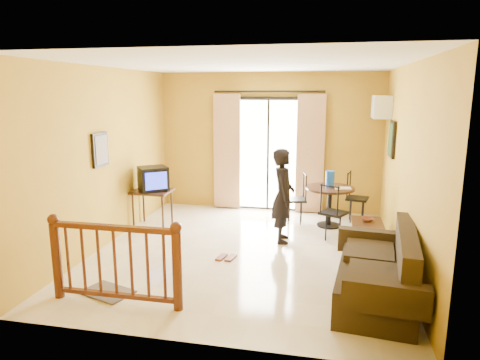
% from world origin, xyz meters
% --- Properties ---
extents(ground, '(5.00, 5.00, 0.00)m').
position_xyz_m(ground, '(0.00, 0.00, 0.00)').
color(ground, beige).
rests_on(ground, ground).
extents(room_shell, '(5.00, 5.00, 5.00)m').
position_xyz_m(room_shell, '(0.00, 0.00, 1.70)').
color(room_shell, white).
rests_on(room_shell, ground).
extents(balcony_door, '(2.25, 0.14, 2.46)m').
position_xyz_m(balcony_door, '(0.00, 2.43, 1.19)').
color(balcony_door, black).
rests_on(balcony_door, ground).
extents(tv_table, '(0.67, 0.56, 0.67)m').
position_xyz_m(tv_table, '(-1.90, 0.94, 0.59)').
color(tv_table, black).
rests_on(tv_table, ground).
extents(television, '(0.64, 0.63, 0.43)m').
position_xyz_m(television, '(-1.87, 0.94, 0.88)').
color(television, black).
rests_on(television, tv_table).
extents(picture_left, '(0.05, 0.42, 0.52)m').
position_xyz_m(picture_left, '(-2.22, -0.20, 1.55)').
color(picture_left, black).
rests_on(picture_left, room_shell).
extents(dining_table, '(0.88, 0.88, 0.73)m').
position_xyz_m(dining_table, '(1.26, 1.57, 0.58)').
color(dining_table, black).
rests_on(dining_table, ground).
extents(water_jug, '(0.16, 0.16, 0.30)m').
position_xyz_m(water_jug, '(1.25, 1.57, 0.88)').
color(water_jug, blue).
rests_on(water_jug, dining_table).
extents(serving_tray, '(0.30, 0.21, 0.02)m').
position_xyz_m(serving_tray, '(1.48, 1.47, 0.74)').
color(serving_tray, '#F2E2CE').
rests_on(serving_tray, dining_table).
extents(dining_chairs, '(1.61, 1.59, 0.95)m').
position_xyz_m(dining_chairs, '(1.24, 1.49, 0.00)').
color(dining_chairs, black).
rests_on(dining_chairs, ground).
extents(air_conditioner, '(0.31, 0.60, 0.40)m').
position_xyz_m(air_conditioner, '(2.09, 1.95, 2.15)').
color(air_conditioner, white).
rests_on(air_conditioner, room_shell).
extents(botanical_print, '(0.05, 0.50, 0.60)m').
position_xyz_m(botanical_print, '(2.22, 1.30, 1.65)').
color(botanical_print, black).
rests_on(botanical_print, room_shell).
extents(coffee_table, '(0.48, 0.87, 0.39)m').
position_xyz_m(coffee_table, '(1.85, 0.59, 0.26)').
color(coffee_table, black).
rests_on(coffee_table, ground).
extents(bowl, '(0.22, 0.22, 0.06)m').
position_xyz_m(bowl, '(1.85, 0.72, 0.42)').
color(bowl, brown).
rests_on(bowl, coffee_table).
extents(sofa, '(1.02, 1.90, 0.87)m').
position_xyz_m(sofa, '(1.86, -1.22, 0.32)').
color(sofa, black).
rests_on(sofa, ground).
extents(standing_person, '(0.44, 0.60, 1.53)m').
position_xyz_m(standing_person, '(0.51, 0.61, 0.77)').
color(standing_person, black).
rests_on(standing_person, ground).
extents(stair_balustrade, '(1.63, 0.13, 1.04)m').
position_xyz_m(stair_balustrade, '(-1.15, -1.90, 0.56)').
color(stair_balustrade, '#471E0F').
rests_on(stair_balustrade, ground).
extents(doormat, '(0.70, 0.58, 0.02)m').
position_xyz_m(doormat, '(-1.39, -1.69, 0.01)').
color(doormat, '#574D45').
rests_on(doormat, ground).
extents(sandals, '(0.28, 0.26, 0.03)m').
position_xyz_m(sandals, '(-0.22, -0.33, 0.01)').
color(sandals, brown).
rests_on(sandals, ground).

